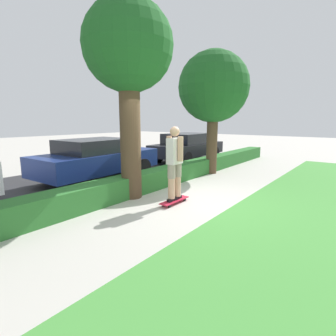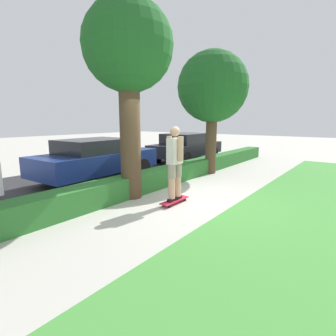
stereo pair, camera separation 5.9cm
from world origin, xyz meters
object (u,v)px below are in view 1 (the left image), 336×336
at_px(skater_person, 175,162).
at_px(tree_mid, 128,53).
at_px(tree_far, 213,88).
at_px(parked_car_middle, 97,158).
at_px(skateboard, 174,201).
at_px(parked_car_rear, 187,146).

height_order(skater_person, tree_mid, tree_mid).
relative_size(skater_person, tree_far, 0.39).
bearing_deg(tree_far, tree_mid, 178.48).
height_order(tree_mid, parked_car_middle, tree_mid).
bearing_deg(tree_mid, skater_person, -78.78).
relative_size(skateboard, tree_mid, 0.19).
xyz_separation_m(skater_person, parked_car_middle, (0.49, 3.57, -0.29)).
xyz_separation_m(skater_person, parked_car_rear, (5.91, 3.54, -0.31)).
bearing_deg(parked_car_rear, skater_person, -149.74).
bearing_deg(skater_person, parked_car_middle, 82.27).
bearing_deg(tree_far, skateboard, -164.11).
bearing_deg(skater_person, parked_car_rear, 30.92).
bearing_deg(tree_mid, skateboard, -78.78).
xyz_separation_m(skateboard, tree_mid, (-0.24, 1.22, 3.52)).
distance_m(tree_far, parked_car_rear, 3.98).
xyz_separation_m(tree_mid, tree_far, (4.14, -0.11, -0.44)).
bearing_deg(parked_car_middle, skater_person, -99.98).
relative_size(skateboard, skater_person, 0.52).
distance_m(skateboard, skater_person, 0.96).
distance_m(tree_mid, parked_car_rear, 7.17).
relative_size(tree_far, parked_car_middle, 1.05).
distance_m(skateboard, tree_far, 5.09).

